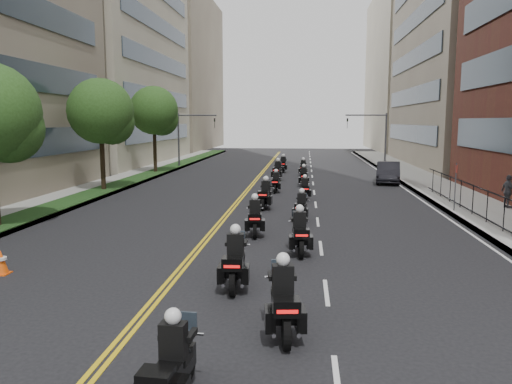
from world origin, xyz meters
TOP-DOWN VIEW (x-y plane):
  - ground at (0.00, 0.00)m, footprint 160.00×160.00m
  - sidewalk_right at (12.00, 25.00)m, footprint 4.00×90.00m
  - sidewalk_left at (-12.00, 25.00)m, footprint 4.00×90.00m
  - grass_strip at (-11.20, 25.00)m, footprint 2.00×90.00m
  - building_right_tan at (21.48, 48.00)m, footprint 15.11×28.00m
  - building_right_far at (21.50, 78.00)m, footprint 15.00×28.00m
  - building_left_mid at (-21.98, 48.00)m, footprint 16.11×28.00m
  - building_left_far at (-22.00, 78.00)m, footprint 16.00×28.00m
  - street_trees at (-11.05, 18.61)m, footprint 4.40×38.40m
  - traffic_signal_right at (9.54, 42.00)m, footprint 4.09×0.20m
  - traffic_signal_left at (-9.54, 42.00)m, footprint 4.09×0.20m
  - motorcycle_0 at (0.35, -1.03)m, footprint 0.58×2.31m
  - motorcycle_1 at (2.10, 2.10)m, footprint 0.75×2.53m
  - motorcycle_2 at (0.56, 5.18)m, footprint 0.61×2.51m
  - motorcycle_3 at (2.39, 9.18)m, footprint 0.65×2.43m
  - motorcycle_4 at (0.46, 11.97)m, footprint 0.66×2.40m
  - motorcycle_5 at (2.40, 15.22)m, footprint 0.60×2.15m
  - motorcycle_6 at (0.39, 18.49)m, footprint 0.64×2.45m
  - motorcycle_7 at (2.56, 21.84)m, footprint 0.51×2.12m
  - motorcycle_8 at (0.59, 24.95)m, footprint 0.50×2.15m
  - motorcycle_9 at (2.47, 28.39)m, footprint 0.52×2.23m
  - motorcycle_10 at (0.33, 31.84)m, footprint 0.67×2.47m
  - motorcycle_11 at (2.40, 35.22)m, footprint 0.51×2.22m
  - motorcycle_12 at (0.50, 38.29)m, footprint 0.55×2.35m
  - parked_sedan at (9.07, 31.06)m, footprint 2.49×5.18m
  - pedestrian_c at (13.50, 19.10)m, footprint 0.67×1.12m
  - traffic_cone at (-7.00, 5.71)m, footprint 0.47×0.47m

SIDE VIEW (x-z plane):
  - ground at x=0.00m, z-range 0.00..0.00m
  - sidewalk_right at x=12.00m, z-range 0.00..0.15m
  - sidewalk_left at x=-12.00m, z-range 0.00..0.15m
  - grass_strip at x=-11.20m, z-range 0.15..0.19m
  - traffic_cone at x=-7.00m, z-range -0.01..0.78m
  - motorcycle_7 at x=2.56m, z-range -0.16..1.40m
  - motorcycle_5 at x=2.40m, z-range -0.17..1.42m
  - motorcycle_8 at x=0.59m, z-range -0.17..1.42m
  - motorcycle_11 at x=2.40m, z-range -0.17..1.47m
  - motorcycle_9 at x=2.47m, z-range -0.17..1.47m
  - motorcycle_0 at x=0.35m, z-range -0.18..1.52m
  - motorcycle_12 at x=0.50m, z-range -0.18..1.55m
  - motorcycle_4 at x=0.46m, z-range -0.19..1.58m
  - motorcycle_3 at x=2.39m, z-range -0.19..1.60m
  - motorcycle_6 at x=0.39m, z-range -0.19..1.62m
  - motorcycle_10 at x=0.33m, z-range -0.19..1.63m
  - motorcycle_2 at x=0.56m, z-range -0.19..1.66m
  - motorcycle_1 at x=2.10m, z-range -0.20..1.67m
  - parked_sedan at x=9.07m, z-range 0.00..1.64m
  - pedestrian_c at x=13.50m, z-range 0.15..1.94m
  - traffic_signal_right at x=9.54m, z-range 0.90..6.50m
  - traffic_signal_left at x=-9.54m, z-range 0.90..6.50m
  - street_trees at x=-11.05m, z-range 1.14..9.12m
  - building_right_far at x=21.50m, z-range 0.00..26.00m
  - building_left_far at x=-22.00m, z-range 0.00..26.00m
  - building_right_tan at x=21.48m, z-range 0.00..30.00m
  - building_left_mid at x=-21.98m, z-range 0.00..34.00m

